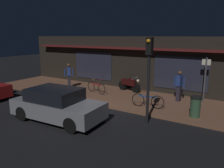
% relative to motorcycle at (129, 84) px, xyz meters
% --- Properties ---
extents(ground_plane, '(60.00, 60.00, 0.00)m').
position_rel_motorcycle_xyz_m(ground_plane, '(-0.22, -4.26, -0.65)').
color(ground_plane, black).
extents(sidewalk_slab, '(18.00, 4.00, 0.15)m').
position_rel_motorcycle_xyz_m(sidewalk_slab, '(-0.22, -1.26, -0.57)').
color(sidewalk_slab, brown).
rests_on(sidewalk_slab, ground_plane).
extents(storefront_building, '(18.00, 3.30, 3.60)m').
position_rel_motorcycle_xyz_m(storefront_building, '(-0.22, 2.12, 1.16)').
color(storefront_building, black).
rests_on(storefront_building, ground_plane).
extents(motorcycle, '(1.69, 0.64, 0.97)m').
position_rel_motorcycle_xyz_m(motorcycle, '(0.00, 0.00, 0.00)').
color(motorcycle, black).
rests_on(motorcycle, sidewalk_slab).
extents(bicycle_parked, '(1.66, 0.42, 0.91)m').
position_rel_motorcycle_xyz_m(bicycle_parked, '(2.30, -2.44, -0.14)').
color(bicycle_parked, black).
rests_on(bicycle_parked, sidewalk_slab).
extents(bicycle_extra, '(1.62, 0.52, 0.91)m').
position_rel_motorcycle_xyz_m(bicycle_extra, '(-1.56, -1.47, -0.14)').
color(bicycle_extra, black).
rests_on(bicycle_extra, sidewalk_slab).
extents(person_photographer, '(0.51, 0.48, 1.67)m').
position_rel_motorcycle_xyz_m(person_photographer, '(-3.93, -1.33, 0.38)').
color(person_photographer, '#28232D').
rests_on(person_photographer, sidewalk_slab).
extents(person_bystander, '(0.62, 0.41, 1.67)m').
position_rel_motorcycle_xyz_m(person_bystander, '(3.30, -0.50, 0.38)').
color(person_bystander, '#28232D').
rests_on(person_bystander, sidewalk_slab).
extents(sign_post, '(0.44, 0.09, 2.40)m').
position_rel_motorcycle_xyz_m(sign_post, '(4.48, 0.06, 0.86)').
color(sign_post, '#47474C').
rests_on(sign_post, sidewalk_slab).
extents(trash_bin, '(0.48, 0.48, 0.93)m').
position_rel_motorcycle_xyz_m(trash_bin, '(4.61, -2.57, -0.03)').
color(trash_bin, '#2D4C33').
rests_on(trash_bin, sidewalk_slab).
extents(traffic_light_pole, '(0.24, 0.33, 3.60)m').
position_rel_motorcycle_xyz_m(traffic_light_pole, '(2.96, -4.00, 1.83)').
color(traffic_light_pole, black).
rests_on(traffic_light_pole, ground_plane).
extents(parked_car_far, '(4.19, 1.99, 1.42)m').
position_rel_motorcycle_xyz_m(parked_car_far, '(-0.52, -5.78, 0.06)').
color(parked_car_far, black).
rests_on(parked_car_far, ground_plane).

